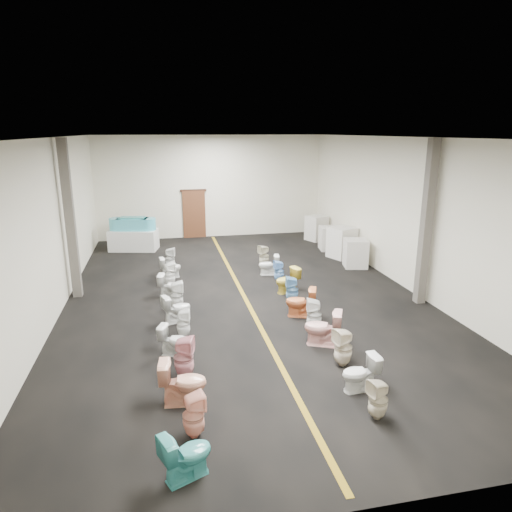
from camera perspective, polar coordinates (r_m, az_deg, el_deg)
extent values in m
plane|color=black|center=(13.41, -1.53, -4.99)|extent=(16.00, 16.00, 0.00)
plane|color=black|center=(12.57, -1.68, 14.61)|extent=(16.00, 16.00, 0.00)
plane|color=beige|center=(20.63, -5.63, 8.59)|extent=(10.00, 0.00, 10.00)
plane|color=beige|center=(5.47, 13.88, -11.37)|extent=(10.00, 0.00, 10.00)
plane|color=beige|center=(12.90, -24.05, 3.24)|extent=(0.00, 16.00, 16.00)
plane|color=beige|center=(14.53, 18.27, 5.03)|extent=(0.00, 16.00, 16.00)
cube|color=olive|center=(13.41, -1.53, -4.98)|extent=(0.12, 15.60, 0.01)
cube|color=#562D19|center=(20.68, -7.73, 5.18)|extent=(1.00, 0.10, 2.10)
cube|color=#331C11|center=(20.53, -7.84, 8.12)|extent=(1.15, 0.08, 0.10)
cube|color=#59544C|center=(13.82, -22.22, 4.16)|extent=(0.25, 0.25, 4.50)
cube|color=#59544C|center=(13.14, 20.54, 3.80)|extent=(0.25, 0.25, 4.50)
cube|color=silver|center=(19.07, -15.03, 1.96)|extent=(2.02, 1.32, 0.83)
cube|color=#43AFC3|center=(18.94, -15.17, 3.84)|extent=(1.31, 0.89, 0.50)
cylinder|color=#43AFC3|center=(19.10, -16.91, 3.81)|extent=(0.66, 0.66, 0.50)
cylinder|color=#43AFC3|center=(18.79, -13.40, 3.87)|extent=(0.66, 0.66, 0.50)
cube|color=teal|center=(18.90, -15.21, 4.43)|extent=(1.07, 0.66, 0.20)
cube|color=silver|center=(16.46, 12.34, 0.34)|extent=(0.91, 0.91, 0.99)
cube|color=silver|center=(17.57, 10.68, 1.67)|extent=(1.11, 1.11, 1.16)
cube|color=silver|center=(18.70, 9.25, 2.20)|extent=(0.93, 0.93, 0.93)
cube|color=silver|center=(20.22, 7.57, 3.48)|extent=(1.00, 1.00, 1.08)
imported|color=teal|center=(6.91, -8.68, -23.33)|extent=(0.83, 0.67, 0.74)
imported|color=#F7A992|center=(7.60, -7.81, -19.15)|extent=(0.41, 0.41, 0.76)
imported|color=#F0A687|center=(8.38, -9.11, -15.33)|extent=(0.86, 0.55, 0.83)
imported|color=pink|center=(9.16, -9.01, -12.42)|extent=(0.48, 0.47, 0.85)
imported|color=white|center=(10.08, -10.15, -10.34)|extent=(0.75, 0.59, 0.67)
imported|color=white|center=(10.84, -9.07, -8.34)|extent=(0.35, 0.34, 0.68)
imported|color=white|center=(11.70, -9.89, -6.46)|extent=(0.80, 0.60, 0.72)
imported|color=white|center=(12.48, -9.91, -4.88)|extent=(0.38, 0.37, 0.79)
imported|color=white|center=(13.35, -10.60, -3.71)|extent=(0.77, 0.53, 0.72)
imported|color=white|center=(14.33, -10.79, -2.28)|extent=(0.44, 0.43, 0.77)
imported|color=white|center=(15.21, -10.66, -1.40)|extent=(0.71, 0.45, 0.69)
imported|color=silver|center=(16.08, -10.72, -0.34)|extent=(0.40, 0.40, 0.77)
imported|color=beige|center=(8.20, 15.02, -16.94)|extent=(0.38, 0.38, 0.71)
imported|color=white|center=(8.89, 12.91, -14.11)|extent=(0.71, 0.43, 0.70)
imported|color=beige|center=(9.64, 10.84, -11.16)|extent=(0.44, 0.43, 0.81)
imported|color=beige|center=(10.42, 8.34, -8.88)|extent=(0.94, 0.76, 0.84)
imported|color=silver|center=(11.15, 7.28, -7.28)|extent=(0.44, 0.43, 0.79)
imported|color=orange|center=(11.89, 5.61, -5.76)|extent=(0.88, 0.68, 0.79)
imported|color=#6CA3CF|center=(12.78, 4.54, -4.24)|extent=(0.40, 0.40, 0.77)
imported|color=#E0C444|center=(13.59, 3.95, -3.07)|extent=(0.83, 0.62, 0.75)
imported|color=#7CB3EF|center=(14.53, 2.90, -1.91)|extent=(0.33, 0.33, 0.70)
imported|color=white|center=(15.23, 1.61, -1.11)|extent=(0.73, 0.49, 0.69)
imported|color=beige|center=(16.15, 1.01, 0.01)|extent=(0.46, 0.46, 0.77)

